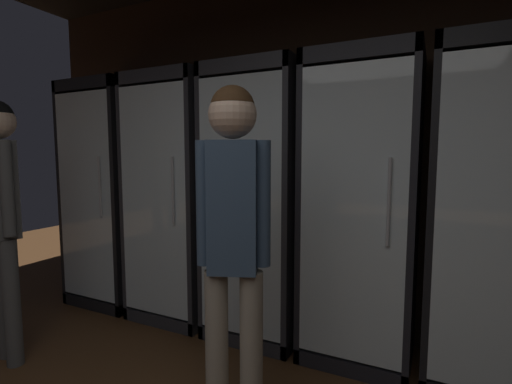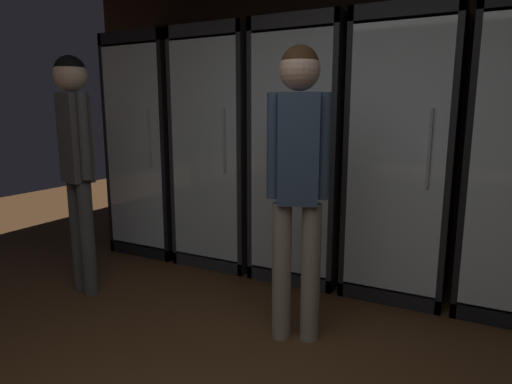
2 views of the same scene
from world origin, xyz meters
The scene contains 8 objects.
wall_back centered at (0.00, 3.03, 1.40)m, with size 6.00×0.06×2.80m, color black.
cooler_far_left centered at (-2.12, 2.73, 0.99)m, with size 0.70×0.61×2.02m.
cooler_left centered at (-1.36, 2.73, 0.98)m, with size 0.70×0.61×2.02m.
cooler_center centered at (-0.61, 2.73, 0.98)m, with size 0.70×0.61×2.02m.
cooler_right centered at (0.15, 2.73, 0.99)m, with size 0.70×0.61×2.02m.
cooler_far_right centered at (0.90, 2.73, 0.98)m, with size 0.70×0.61×2.02m.
shopper_near centered at (-1.92, 1.60, 1.10)m, with size 0.34×0.23×1.72m.
shopper_far centered at (-0.26, 1.69, 1.04)m, with size 0.33×0.24×1.69m.
Camera 1 is at (0.59, 0.21, 1.37)m, focal length 25.94 mm.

